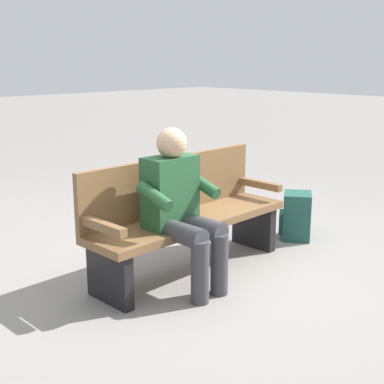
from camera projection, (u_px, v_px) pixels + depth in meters
The scene contains 4 objects.
ground_plane at pixel (191, 270), 4.28m from camera, with size 40.00×40.00×0.00m, color gray.
bench_near at pixel (185, 214), 4.21m from camera, with size 1.81×0.53×0.90m.
person_seated at pixel (181, 205), 3.83m from camera, with size 0.58×0.58×1.18m.
backpack at pixel (296, 216), 4.99m from camera, with size 0.38×0.38×0.44m.
Camera 1 is at (2.76, 2.89, 1.65)m, focal length 49.88 mm.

